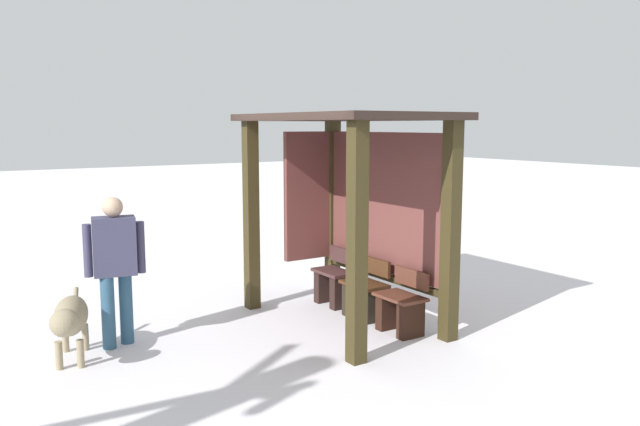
% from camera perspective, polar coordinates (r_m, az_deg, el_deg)
% --- Properties ---
extents(ground_plane, '(60.00, 60.00, 0.00)m').
position_cam_1_polar(ground_plane, '(7.72, 2.01, -9.79)').
color(ground_plane, silver).
extents(bus_shelter, '(2.64, 1.61, 2.48)m').
position_cam_1_polar(bus_shelter, '(7.59, 2.91, 3.13)').
color(bus_shelter, '#352C15').
rests_on(bus_shelter, ground).
extents(bench_left_inside, '(0.58, 0.34, 0.74)m').
position_cam_1_polar(bench_left_inside, '(8.36, 1.29, -6.25)').
color(bench_left_inside, '#432827').
rests_on(bench_left_inside, ground).
extents(bench_center_inside, '(0.58, 0.37, 0.73)m').
position_cam_1_polar(bench_center_inside, '(7.83, 4.09, -7.34)').
color(bench_center_inside, '#452714').
rests_on(bench_center_inside, ground).
extents(bench_right_inside, '(0.58, 0.37, 0.72)m').
position_cam_1_polar(bench_right_inside, '(7.33, 7.31, -8.51)').
color(bench_right_inside, '#562D20').
rests_on(bench_right_inside, ground).
extents(person_walking, '(0.34, 0.63, 1.61)m').
position_cam_1_polar(person_walking, '(7.04, -17.96, -4.04)').
color(person_walking, '#3C3B56').
rests_on(person_walking, ground).
extents(dog, '(1.15, 0.55, 0.66)m').
position_cam_1_polar(dog, '(6.82, -21.56, -8.77)').
color(dog, gray).
rests_on(dog, ground).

